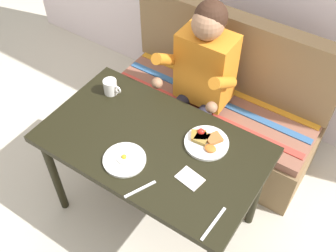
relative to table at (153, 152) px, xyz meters
name	(u,v)px	position (x,y,z in m)	size (l,w,h in m)	color
ground_plane	(156,212)	(0.00, 0.00, -0.65)	(8.00, 8.00, 0.00)	beige
table	(153,152)	(0.00, 0.00, 0.00)	(1.20, 0.70, 0.73)	black
couch	(216,109)	(0.00, 0.76, -0.32)	(1.44, 0.56, 1.00)	olive
person	(200,76)	(-0.06, 0.59, 0.09)	(0.45, 0.61, 1.21)	orange
plate_breakfast	(206,141)	(0.24, 0.15, 0.10)	(0.24, 0.24, 0.05)	white
plate_eggs	(125,159)	(-0.05, -0.18, 0.09)	(0.22, 0.22, 0.04)	white
coffee_mug	(111,87)	(-0.42, 0.18, 0.13)	(0.12, 0.08, 0.09)	white
napkin	(190,178)	(0.29, -0.09, 0.09)	(0.13, 0.09, 0.01)	silver
fork	(140,189)	(0.12, -0.28, 0.08)	(0.01, 0.17, 0.01)	silver
knife	(213,224)	(0.50, -0.24, 0.08)	(0.01, 0.20, 0.01)	silver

